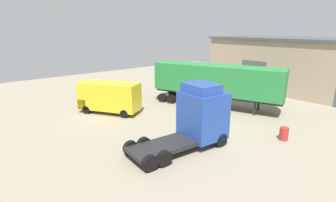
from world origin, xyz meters
The scene contains 6 objects.
ground_plane centered at (0.00, 0.00, 0.00)m, with size 60.00×60.00×0.00m, color gray.
warehouse_building centered at (0.00, 18.61, 3.12)m, with size 24.16×9.74×6.23m.
tractor_unit_blue centered at (0.92, -2.03, 1.88)m, with size 3.07×6.53×4.01m.
container_trailer_green centered at (-3.86, 5.52, 2.55)m, with size 12.22×6.51×3.98m.
delivery_van_yellow centered at (-8.77, -3.13, 1.47)m, with size 5.64×4.53×2.73m.
oil_drum centered at (4.25, 2.97, 0.44)m, with size 0.58×0.58×0.88m.
Camera 1 is at (11.65, -13.59, 7.30)m, focal length 28.00 mm.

